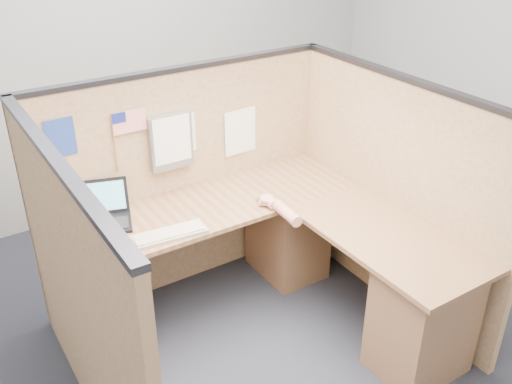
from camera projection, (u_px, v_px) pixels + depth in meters
floor at (270, 357)px, 3.40m from camera, size 5.00×5.00×0.00m
wall_back at (110, 45)px, 4.41m from camera, size 5.00×0.00×5.00m
cubicle_partitions at (231, 216)px, 3.36m from camera, size 2.06×1.83×1.53m
l_desk at (269, 270)px, 3.52m from camera, size 1.95×1.75×0.73m
laptop at (100, 213)px, 3.35m from camera, size 0.37×0.38×0.23m
keyboard at (169, 234)px, 3.22m from camera, size 0.45×0.19×0.03m
mouse at (267, 202)px, 3.54m from camera, size 0.12×0.10×0.04m
hand_forearm at (280, 208)px, 3.44m from camera, size 0.11×0.37×0.08m
blue_poster at (61, 138)px, 3.17m from camera, size 0.17×0.02×0.23m
american_flag at (126, 125)px, 3.34m from camera, size 0.21×0.01×0.37m
file_holder at (171, 142)px, 3.53m from camera, size 0.28×0.05×0.36m
paper_left at (181, 135)px, 3.58m from camera, size 0.20×0.01×0.26m
paper_right at (240, 132)px, 3.83m from camera, size 0.25×0.02×0.31m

